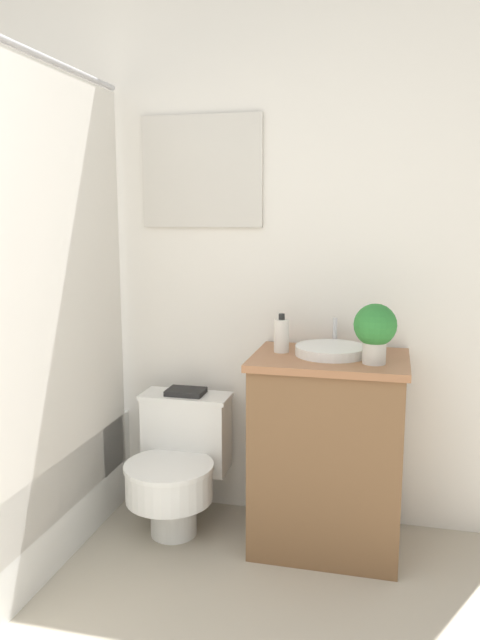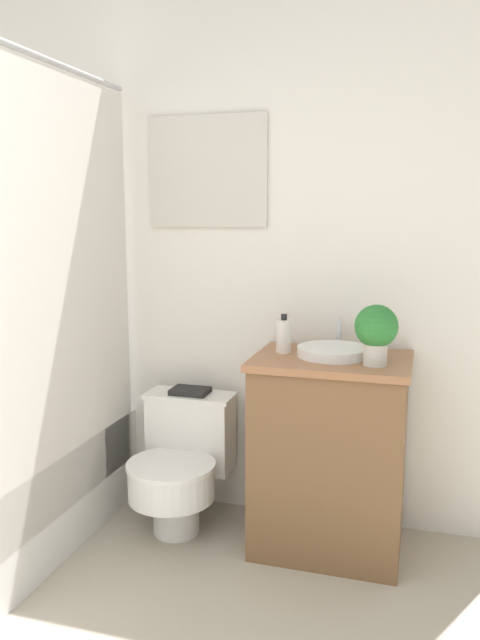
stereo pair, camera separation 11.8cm
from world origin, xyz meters
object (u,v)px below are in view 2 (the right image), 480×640
sink (333,351)px  soap_bottle (284,336)px  potted_plant (376,330)px  toilet (181,462)px  book_on_tank (190,391)px

sink → soap_bottle: (-0.21, 0.01, 0.05)m
soap_bottle → potted_plant: 0.41m
toilet → sink: 0.86m
soap_bottle → potted_plant: size_ratio=0.69×
sink → potted_plant: 0.24m
toilet → book_on_tank: (-0.00, 0.13, 0.30)m
toilet → soap_bottle: 0.75m
toilet → potted_plant: potted_plant is taller
sink → soap_bottle: soap_bottle is taller
potted_plant → book_on_tank: size_ratio=1.38×
toilet → soap_bottle: size_ratio=3.58×
soap_bottle → toilet: bearing=-174.6°
soap_bottle → potted_plant: bearing=-17.1°
toilet → potted_plant: 1.08m
sink → soap_bottle: 0.22m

